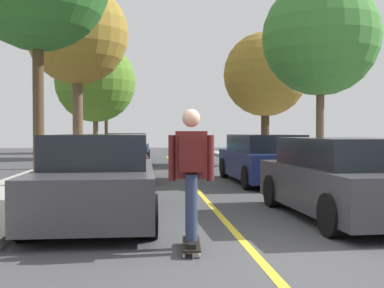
# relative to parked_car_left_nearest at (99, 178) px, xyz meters

# --- Properties ---
(ground) EXTENTS (80.00, 80.00, 0.00)m
(ground) POSITION_rel_parked_car_left_nearest_xyz_m (2.15, -2.88, -0.72)
(ground) COLOR #424244
(center_line) EXTENTS (0.12, 39.20, 0.01)m
(center_line) POSITION_rel_parked_car_left_nearest_xyz_m (2.15, 1.12, -0.71)
(center_line) COLOR gold
(center_line) RESTS_ON ground
(parked_car_left_nearest) EXTENTS (1.95, 4.61, 1.47)m
(parked_car_left_nearest) POSITION_rel_parked_car_left_nearest_xyz_m (0.00, 0.00, 0.00)
(parked_car_left_nearest) COLOR #38383D
(parked_car_left_nearest) RESTS_ON ground
(parked_car_left_near) EXTENTS (1.93, 4.53, 1.30)m
(parked_car_left_near) POSITION_rel_parked_car_left_nearest_xyz_m (-0.00, 6.98, -0.07)
(parked_car_left_near) COLOR maroon
(parked_car_left_near) RESTS_ON ground
(parked_car_left_far) EXTENTS (2.10, 4.65, 1.45)m
(parked_car_left_far) POSITION_rel_parked_car_left_nearest_xyz_m (0.00, 13.82, -0.01)
(parked_car_left_far) COLOR navy
(parked_car_left_far) RESTS_ON ground
(parked_car_left_farthest) EXTENTS (1.91, 4.19, 1.30)m
(parked_car_left_farthest) POSITION_rel_parked_car_left_nearest_xyz_m (-0.00, 20.19, -0.08)
(parked_car_left_farthest) COLOR #196066
(parked_car_left_farthest) RESTS_ON ground
(parked_car_right_nearest) EXTENTS (2.11, 4.28, 1.41)m
(parked_car_right_nearest) POSITION_rel_parked_car_left_nearest_xyz_m (4.30, -0.40, -0.02)
(parked_car_right_nearest) COLOR #38383D
(parked_car_right_nearest) RESTS_ON ground
(parked_car_right_near) EXTENTS (2.01, 4.70, 1.43)m
(parked_car_right_near) POSITION_rel_parked_car_left_nearest_xyz_m (4.30, 5.47, 0.00)
(parked_car_right_near) COLOR navy
(parked_car_right_near) RESTS_ON ground
(street_tree_left_near) EXTENTS (4.17, 4.17, 7.48)m
(street_tree_left_near) POSITION_rel_parked_car_left_nearest_xyz_m (-1.94, 11.58, 4.79)
(street_tree_left_near) COLOR brown
(street_tree_left_near) RESTS_ON sidewalk_left
(street_tree_left_far) EXTENTS (4.47, 4.47, 6.38)m
(street_tree_left_far) POSITION_rel_parked_car_left_nearest_xyz_m (-1.94, 18.71, 3.56)
(street_tree_left_far) COLOR brown
(street_tree_left_far) RESTS_ON sidewalk_left
(street_tree_left_farthest) EXTENTS (3.55, 3.55, 6.23)m
(street_tree_left_farthest) POSITION_rel_parked_car_left_nearest_xyz_m (-1.94, 26.19, 3.86)
(street_tree_left_farthest) COLOR #3D2D1E
(street_tree_left_farthest) RESTS_ON sidewalk_left
(street_tree_right_nearest) EXTENTS (3.62, 3.62, 6.13)m
(street_tree_right_nearest) POSITION_rel_parked_car_left_nearest_xyz_m (6.24, 6.01, 3.72)
(street_tree_right_nearest) COLOR brown
(street_tree_right_nearest) RESTS_ON sidewalk_right
(street_tree_right_near) EXTENTS (3.81, 3.81, 5.88)m
(street_tree_right_near) POSITION_rel_parked_car_left_nearest_xyz_m (6.24, 12.86, 3.38)
(street_tree_right_near) COLOR #3D2D1E
(street_tree_right_near) RESTS_ON sidewalk_right
(fire_hydrant) EXTENTS (0.20, 0.20, 0.70)m
(fire_hydrant) POSITION_rel_parked_car_left_nearest_xyz_m (-1.50, 5.04, -0.23)
(fire_hydrant) COLOR #B2140F
(fire_hydrant) RESTS_ON sidewalk_left
(skateboard) EXTENTS (0.29, 0.85, 0.10)m
(skateboard) POSITION_rel_parked_car_left_nearest_xyz_m (1.38, -2.43, -0.63)
(skateboard) COLOR black
(skateboard) RESTS_ON ground
(skateboarder) EXTENTS (0.59, 0.71, 1.70)m
(skateboarder) POSITION_rel_parked_car_left_nearest_xyz_m (1.38, -2.46, 0.35)
(skateboarder) COLOR black
(skateboarder) RESTS_ON skateboard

